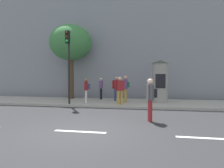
% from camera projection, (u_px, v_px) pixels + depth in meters
% --- Properties ---
extents(ground_plane, '(80.00, 80.00, 0.00)m').
position_uv_depth(ground_plane, '(80.00, 132.00, 6.58)').
color(ground_plane, '#2B2B2D').
extents(sidewalk_curb, '(36.00, 4.00, 0.15)m').
position_uv_depth(sidewalk_curb, '(114.00, 102.00, 13.46)').
color(sidewalk_curb, '#B2ADA3').
rests_on(sidewalk_curb, ground_plane).
extents(lane_markings, '(25.80, 0.16, 0.01)m').
position_uv_depth(lane_markings, '(80.00, 132.00, 6.58)').
color(lane_markings, silver).
rests_on(lane_markings, ground_plane).
extents(building_backdrop, '(36.00, 5.00, 10.96)m').
position_uv_depth(building_backdrop, '(123.00, 38.00, 18.18)').
color(building_backdrop, gray).
rests_on(building_backdrop, ground_plane).
extents(traffic_light, '(0.24, 0.45, 4.50)m').
position_uv_depth(traffic_light, '(68.00, 55.00, 12.07)').
color(traffic_light, black).
rests_on(traffic_light, sidewalk_curb).
extents(poster_column, '(1.14, 1.14, 2.78)m').
position_uv_depth(poster_column, '(160.00, 81.00, 12.88)').
color(poster_column, gray).
rests_on(poster_column, sidewalk_curb).
extents(street_tree, '(3.23, 3.23, 5.73)m').
position_uv_depth(street_tree, '(71.00, 43.00, 15.14)').
color(street_tree, '#4C3826').
rests_on(street_tree, sidewalk_curb).
extents(pedestrian_in_light_jacket, '(0.44, 0.56, 1.78)m').
position_uv_depth(pedestrian_in_light_jacket, '(151.00, 96.00, 8.03)').
color(pedestrian_in_light_jacket, maroon).
rests_on(pedestrian_in_light_jacket, ground_plane).
extents(pedestrian_with_bag, '(0.62, 0.37, 1.69)m').
position_uv_depth(pedestrian_with_bag, '(117.00, 87.00, 13.81)').
color(pedestrian_with_bag, navy).
rests_on(pedestrian_with_bag, sidewalk_curb).
extents(pedestrian_with_backpack, '(0.26, 0.66, 1.62)m').
position_uv_depth(pedestrian_with_backpack, '(101.00, 87.00, 14.76)').
color(pedestrian_with_backpack, black).
rests_on(pedestrian_with_backpack, sidewalk_curb).
extents(pedestrian_in_dark_shirt, '(0.38, 0.66, 1.77)m').
position_uv_depth(pedestrian_in_dark_shirt, '(126.00, 86.00, 12.98)').
color(pedestrian_in_dark_shirt, '#B78C33').
rests_on(pedestrian_in_dark_shirt, sidewalk_curb).
extents(pedestrian_tallest, '(0.47, 0.55, 1.60)m').
position_uv_depth(pedestrian_tallest, '(86.00, 88.00, 12.95)').
color(pedestrian_tallest, silver).
rests_on(pedestrian_tallest, sidewalk_curb).
extents(pedestrian_in_red_top, '(0.53, 0.41, 1.69)m').
position_uv_depth(pedestrian_in_red_top, '(120.00, 88.00, 11.92)').
color(pedestrian_in_red_top, '#B78C33').
rests_on(pedestrian_in_red_top, sidewalk_curb).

